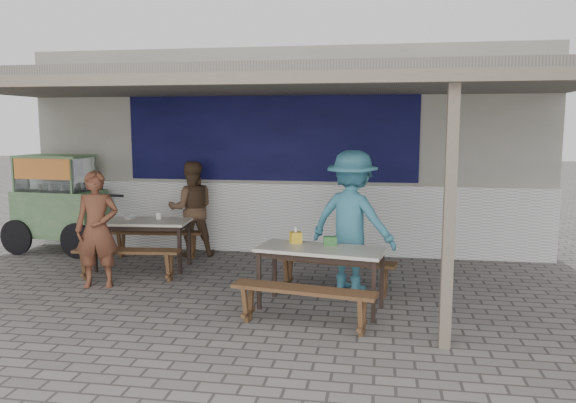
# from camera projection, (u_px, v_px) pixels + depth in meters

# --- Properties ---
(ground) EXTENTS (60.00, 60.00, 0.00)m
(ground) POSITION_uv_depth(u_px,v_px,m) (238.00, 306.00, 6.87)
(ground) COLOR slate
(ground) RESTS_ON ground
(back_wall) EXTENTS (9.00, 1.28, 3.50)m
(back_wall) POSITION_uv_depth(u_px,v_px,m) (287.00, 152.00, 10.13)
(back_wall) COLOR #B3AEA1
(back_wall) RESTS_ON ground
(warung_roof) EXTENTS (9.00, 4.21, 2.81)m
(warung_roof) POSITION_uv_depth(u_px,v_px,m) (254.00, 85.00, 7.38)
(warung_roof) COLOR #615B53
(warung_roof) RESTS_ON ground
(table_left) EXTENTS (1.47, 0.81, 0.75)m
(table_left) POSITION_uv_depth(u_px,v_px,m) (142.00, 225.00, 8.60)
(table_left) COLOR beige
(table_left) RESTS_ON ground
(bench_left_street) EXTENTS (1.53, 0.42, 0.45)m
(bench_left_street) POSITION_uv_depth(u_px,v_px,m) (127.00, 257.00, 7.96)
(bench_left_street) COLOR brown
(bench_left_street) RESTS_ON ground
(bench_left_wall) EXTENTS (1.53, 0.42, 0.45)m
(bench_left_wall) POSITION_uv_depth(u_px,v_px,m) (157.00, 238.00, 9.32)
(bench_left_wall) COLOR brown
(bench_left_wall) RESTS_ON ground
(table_right) EXTENTS (1.59, 0.89, 0.75)m
(table_right) POSITION_uv_depth(u_px,v_px,m) (321.00, 254.00, 6.68)
(table_right) COLOR beige
(table_right) RESTS_ON ground
(bench_right_street) EXTENTS (1.63, 0.55, 0.45)m
(bench_right_street) POSITION_uv_depth(u_px,v_px,m) (303.00, 298.00, 6.08)
(bench_right_street) COLOR brown
(bench_right_street) RESTS_ON ground
(bench_right_wall) EXTENTS (1.63, 0.55, 0.45)m
(bench_right_wall) POSITION_uv_depth(u_px,v_px,m) (335.00, 267.00, 7.37)
(bench_right_wall) COLOR brown
(bench_right_wall) RESTS_ON ground
(vendor_cart) EXTENTS (2.16, 0.95, 1.69)m
(vendor_cart) POSITION_uv_depth(u_px,v_px,m) (58.00, 200.00, 9.70)
(vendor_cart) COLOR #769A66
(vendor_cart) RESTS_ON ground
(patron_street_side) EXTENTS (0.66, 0.51, 1.59)m
(patron_street_side) POSITION_uv_depth(u_px,v_px,m) (97.00, 229.00, 7.60)
(patron_street_side) COLOR brown
(patron_street_side) RESTS_ON ground
(patron_wall_side) EXTENTS (0.95, 0.85, 1.60)m
(patron_wall_side) POSITION_uv_depth(u_px,v_px,m) (192.00, 209.00, 9.43)
(patron_wall_side) COLOR brown
(patron_wall_side) RESTS_ON ground
(patron_right_table) EXTENTS (1.39, 1.12, 1.87)m
(patron_right_table) POSITION_uv_depth(u_px,v_px,m) (352.00, 221.00, 7.47)
(patron_right_table) COLOR teal
(patron_right_table) RESTS_ON ground
(tissue_box) EXTENTS (0.18, 0.18, 0.13)m
(tissue_box) POSITION_uv_depth(u_px,v_px,m) (296.00, 237.00, 6.95)
(tissue_box) COLOR gold
(tissue_box) RESTS_ON table_right
(donation_box) EXTENTS (0.17, 0.13, 0.11)m
(donation_box) POSITION_uv_depth(u_px,v_px,m) (330.00, 241.00, 6.82)
(donation_box) COLOR #306A2F
(donation_box) RESTS_ON table_right
(condiment_jar) EXTENTS (0.08, 0.08, 0.09)m
(condiment_jar) POSITION_uv_depth(u_px,v_px,m) (159.00, 216.00, 8.73)
(condiment_jar) COLOR white
(condiment_jar) RESTS_ON table_left
(condiment_bowl) EXTENTS (0.25, 0.25, 0.05)m
(condiment_bowl) POSITION_uv_depth(u_px,v_px,m) (130.00, 217.00, 8.74)
(condiment_bowl) COLOR silver
(condiment_bowl) RESTS_ON table_left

